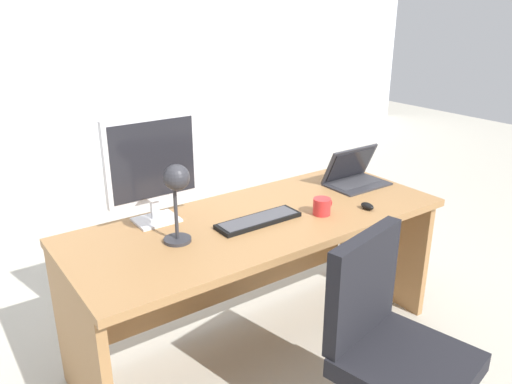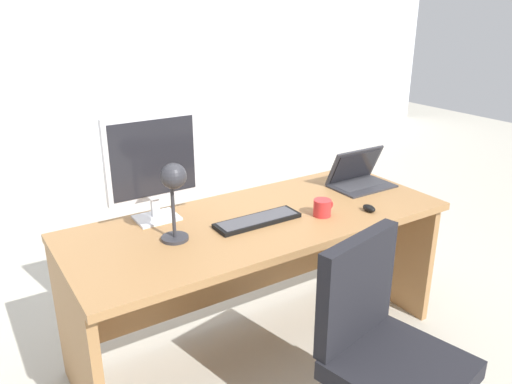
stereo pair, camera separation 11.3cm
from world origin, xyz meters
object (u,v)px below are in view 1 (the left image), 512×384
Objects in this scene: monitor at (152,163)px; office_chair at (392,368)px; coffee_mug at (322,206)px; desk at (255,251)px; mouse at (367,206)px; keyboard at (259,220)px; desk_lamp at (177,188)px; laptop at (353,173)px.

monitor is 0.58× the size of office_chair.
coffee_mug is 0.81m from office_chair.
office_chair is at bearing -107.42° from coffee_mug.
mouse is (0.50, -0.28, 0.22)m from desk.
keyboard is at bearing 97.65° from office_chair.
desk is 0.64m from desk_lamp.
monitor is 1.50× the size of laptop.
laptop is 0.39m from mouse.
laptop is at bearing -8.01° from monitor.
office_chair is (0.49, -1.05, -0.67)m from monitor.
laptop reaches higher than mouse.
monitor reaches higher than desk.
laptop reaches higher than office_chair.
keyboard is 1.19× the size of desk_lamp.
keyboard is at bearing 162.12° from coffee_mug.
mouse is at bearing -27.39° from monitor.
coffee_mug reaches higher than mouse.
mouse is at bearing -20.49° from coffee_mug.
desk_lamp reaches higher than coffee_mug.
keyboard is (-0.76, -0.13, -0.05)m from laptop.
coffee_mug reaches higher than desk.
desk_lamp is 0.75m from coffee_mug.
office_chair is (0.10, -0.76, -0.39)m from keyboard.
monitor is 6.65× the size of mouse.
desk is 4.39× the size of keyboard.
coffee_mug is 0.12× the size of office_chair.
desk is 0.68m from monitor.
coffee_mug is at bearing 159.51° from mouse.
keyboard is at bearing -170.07° from laptop.
mouse is 0.99m from desk_lamp.
desk_lamp is (-0.94, 0.21, 0.24)m from mouse.
keyboard is 5.53× the size of mouse.
desk_lamp is 0.40× the size of office_chair.
desk is 3.65× the size of monitor.
mouse is (-0.22, -0.32, -0.05)m from laptop.
coffee_mug is at bearing -29.49° from monitor.
laptop is 4.45× the size of mouse.
office_chair is at bearing -85.92° from desk.
laptop is at bearing 5.46° from desk_lamp.
desk_lamp is (-1.16, -0.11, 0.19)m from laptop.
laptop is 0.96× the size of desk_lamp.
desk is 0.76m from laptop.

